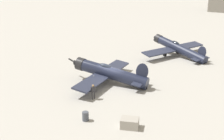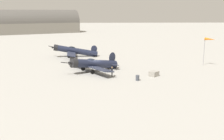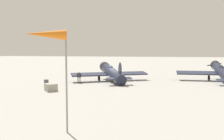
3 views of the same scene
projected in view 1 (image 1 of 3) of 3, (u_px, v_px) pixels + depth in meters
name	position (u px, v px, depth m)	size (l,w,h in m)	color
ground_plane	(112.00, 84.00, 35.01)	(400.00, 400.00, 0.00)	#A8A59E
airplane_foreground	(108.00, 73.00, 34.77)	(10.20, 11.05, 3.26)	#1E2338
airplane_mid_apron	(177.00, 48.00, 46.77)	(11.87, 13.32, 3.29)	#1E2338
ground_crew_mechanic	(93.00, 90.00, 30.33)	(0.30, 0.64, 1.67)	#2D2D33
equipment_crate	(130.00, 123.00, 24.69)	(1.93, 1.95, 0.85)	#9E998E
fuel_drum	(85.00, 116.00, 25.90)	(0.62, 0.62, 0.87)	#474C56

